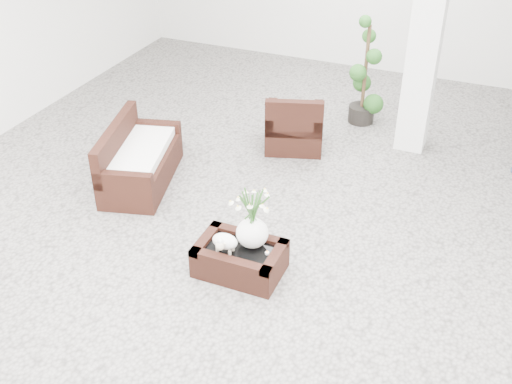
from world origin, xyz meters
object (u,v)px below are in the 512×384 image
at_px(coffee_table, 240,260).
at_px(loveseat, 140,155).
at_px(topiary, 365,72).
at_px(armchair, 295,119).

bearing_deg(coffee_table, loveseat, 148.68).
distance_m(coffee_table, loveseat, 2.26).
distance_m(loveseat, topiary, 3.60).
relative_size(coffee_table, armchair, 1.06).
relative_size(coffee_table, loveseat, 0.60).
relative_size(coffee_table, topiary, 0.55).
bearing_deg(armchair, loveseat, 31.02).
xyz_separation_m(loveseat, topiary, (2.18, 2.84, 0.42)).
bearing_deg(topiary, loveseat, -127.58).
distance_m(armchair, loveseat, 2.26).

